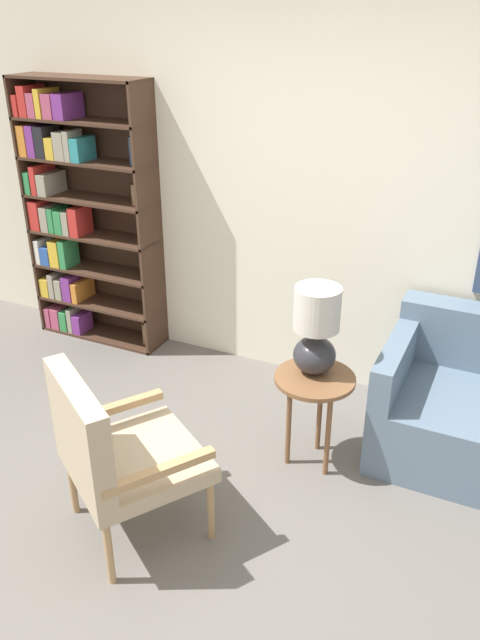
% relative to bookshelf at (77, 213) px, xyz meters
% --- Properties ---
extents(ground_plane, '(14.00, 14.00, 0.00)m').
position_rel_bookshelf_xyz_m(ground_plane, '(1.70, -1.85, -1.01)').
color(ground_plane, '#66605B').
extents(wall_back, '(6.40, 0.08, 2.70)m').
position_rel_bookshelf_xyz_m(wall_back, '(1.73, 0.18, 0.35)').
color(wall_back, silver).
rests_on(wall_back, ground_plane).
extents(bookshelf, '(1.04, 0.30, 1.98)m').
position_rel_bookshelf_xyz_m(bookshelf, '(0.00, 0.00, 0.00)').
color(bookshelf, '#422B1E').
rests_on(bookshelf, ground_plane).
extents(armchair, '(0.84, 0.84, 0.92)m').
position_rel_bookshelf_xyz_m(armchair, '(1.51, -1.74, -0.47)').
color(armchair, tan).
rests_on(armchair, ground_plane).
extents(side_table, '(0.45, 0.45, 0.58)m').
position_rel_bookshelf_xyz_m(side_table, '(2.19, -0.80, -0.51)').
color(side_table, brown).
rests_on(side_table, ground_plane).
extents(table_lamp, '(0.25, 0.25, 0.50)m').
position_rel_bookshelf_xyz_m(table_lamp, '(2.16, -0.75, -0.16)').
color(table_lamp, '#2D2D33').
rests_on(table_lamp, side_table).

